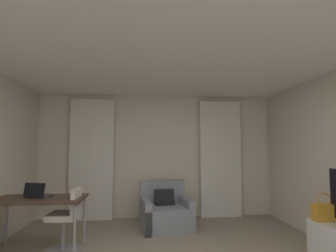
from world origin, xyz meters
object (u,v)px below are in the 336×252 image
(desk, at_px, (39,202))
(handbag_primary, at_px, (325,212))
(desk_chair, at_px, (66,223))
(armchair, at_px, (165,213))
(laptop, at_px, (37,194))

(desk, bearing_deg, handbag_primary, -9.97)
(desk, distance_m, desk_chair, 0.50)
(armchair, bearing_deg, laptop, -154.89)
(armchair, relative_size, handbag_primary, 2.67)
(desk, height_order, handbag_primary, handbag_primary)
(handbag_primary, bearing_deg, laptop, 169.81)
(handbag_primary, bearing_deg, armchair, 140.71)
(laptop, bearing_deg, handbag_primary, -10.19)
(desk, xyz_separation_m, desk_chair, (0.40, -0.04, -0.29))
(desk, relative_size, laptop, 3.37)
(desk, height_order, laptop, laptop)
(desk, bearing_deg, laptop, 149.91)
(desk_chair, height_order, laptop, laptop)
(desk_chair, bearing_deg, desk, 174.87)
(desk, relative_size, desk_chair, 1.42)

